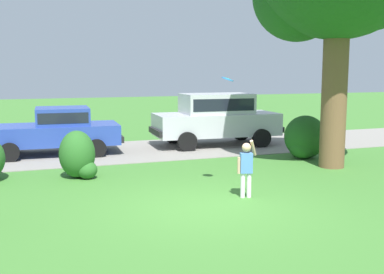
{
  "coord_description": "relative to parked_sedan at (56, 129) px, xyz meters",
  "views": [
    {
      "loc": [
        -3.5,
        -8.72,
        2.77
      ],
      "look_at": [
        0.53,
        2.38,
        1.1
      ],
      "focal_mm": 44.35,
      "sensor_mm": 36.0,
      "label": 1
    }
  ],
  "objects": [
    {
      "name": "ground_plane",
      "position": [
        2.44,
        -7.3,
        -0.85
      ],
      "size": [
        80.0,
        80.0,
        0.0
      ],
      "primitive_type": "plane",
      "color": "#3D752D"
    },
    {
      "name": "shrub_centre_left",
      "position": [
        0.28,
        -3.69,
        -0.27
      ],
      "size": [
        0.93,
        0.98,
        1.23
      ],
      "color": "#286023",
      "rests_on": "ground"
    },
    {
      "name": "parked_suv",
      "position": [
        5.69,
        -0.02,
        0.23
      ],
      "size": [
        4.78,
        2.26,
        1.92
      ],
      "color": "silver",
      "rests_on": "ground"
    },
    {
      "name": "parked_sedan",
      "position": [
        0.0,
        0.0,
        0.0
      ],
      "size": [
        4.48,
        2.26,
        1.56
      ],
      "color": "#28429E",
      "rests_on": "ground"
    },
    {
      "name": "frisbee",
      "position": [
        3.34,
        -6.23,
        1.72
      ],
      "size": [
        0.29,
        0.28,
        0.14
      ],
      "color": "#337FDB"
    },
    {
      "name": "shrub_centre",
      "position": [
        7.34,
        -3.32,
        -0.23
      ],
      "size": [
        1.32,
        1.3,
        1.36
      ],
      "color": "#1E511C",
      "rests_on": "ground"
    },
    {
      "name": "driveway_strip",
      "position": [
        2.44,
        -0.18,
        -0.84
      ],
      "size": [
        28.0,
        4.4,
        0.02
      ],
      "primitive_type": "cube",
      "color": "gray",
      "rests_on": "ground"
    },
    {
      "name": "child_thrower",
      "position": [
        3.5,
        -6.92,
        -0.13
      ],
      "size": [
        0.47,
        0.23,
        1.29
      ],
      "color": "white",
      "rests_on": "ground"
    }
  ]
}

